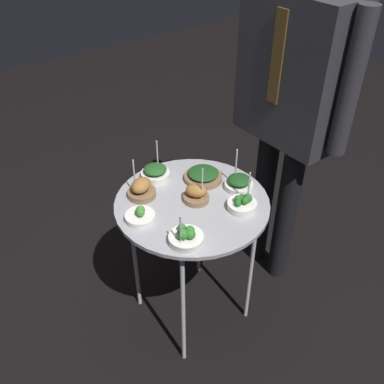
# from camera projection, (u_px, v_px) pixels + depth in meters

# --- Properties ---
(ground_plane) EXTENTS (8.00, 8.00, 0.00)m
(ground_plane) POSITION_uv_depth(u_px,v_px,m) (192.00, 309.00, 2.28)
(ground_plane) COLOR black
(serving_cart) EXTENTS (0.67, 0.67, 0.73)m
(serving_cart) POSITION_uv_depth(u_px,v_px,m) (192.00, 211.00, 1.87)
(serving_cart) COLOR #939399
(serving_cart) RESTS_ON ground_plane
(bowl_roast_near_rim) EXTENTS (0.11, 0.11, 0.18)m
(bowl_roast_near_rim) POSITION_uv_depth(u_px,v_px,m) (196.00, 194.00, 1.82)
(bowl_roast_near_rim) COLOR brown
(bowl_roast_near_rim) RESTS_ON serving_cart
(bowl_broccoli_front_left) EXTENTS (0.13, 0.13, 0.17)m
(bowl_broccoli_front_left) POSITION_uv_depth(u_px,v_px,m) (242.00, 204.00, 1.78)
(bowl_broccoli_front_left) COLOR silver
(bowl_broccoli_front_left) RESTS_ON serving_cart
(bowl_spinach_mid_left) EXTENTS (0.17, 0.17, 0.05)m
(bowl_spinach_mid_left) POSITION_uv_depth(u_px,v_px,m) (203.00, 175.00, 1.95)
(bowl_spinach_mid_left) COLOR brown
(bowl_spinach_mid_left) RESTS_ON serving_cart
(bowl_spinach_front_center) EXTENTS (0.13, 0.13, 0.18)m
(bowl_spinach_front_center) POSITION_uv_depth(u_px,v_px,m) (155.00, 173.00, 1.96)
(bowl_spinach_front_center) COLOR silver
(bowl_spinach_front_center) RESTS_ON serving_cart
(bowl_broccoli_front_right) EXTENTS (0.14, 0.14, 0.16)m
(bowl_broccoli_front_right) POSITION_uv_depth(u_px,v_px,m) (186.00, 237.00, 1.62)
(bowl_broccoli_front_right) COLOR silver
(bowl_broccoli_front_right) RESTS_ON serving_cart
(bowl_roast_back_left) EXTENTS (0.12, 0.13, 0.17)m
(bowl_roast_back_left) POSITION_uv_depth(u_px,v_px,m) (141.00, 189.00, 1.84)
(bowl_roast_back_left) COLOR brown
(bowl_roast_back_left) RESTS_ON serving_cart
(bowl_broccoli_center) EXTENTS (0.12, 0.12, 0.06)m
(bowl_broccoli_center) POSITION_uv_depth(u_px,v_px,m) (140.00, 216.00, 1.73)
(bowl_broccoli_center) COLOR silver
(bowl_broccoli_center) RESTS_ON serving_cart
(bowl_spinach_back_right) EXTENTS (0.13, 0.13, 0.18)m
(bowl_spinach_back_right) POSITION_uv_depth(u_px,v_px,m) (239.00, 183.00, 1.90)
(bowl_spinach_back_right) COLOR silver
(bowl_spinach_back_right) RESTS_ON serving_cart
(waiter_figure) EXTENTS (0.64, 0.24, 1.74)m
(waiter_figure) POSITION_uv_depth(u_px,v_px,m) (292.00, 88.00, 1.88)
(waiter_figure) COLOR black
(waiter_figure) RESTS_ON ground_plane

